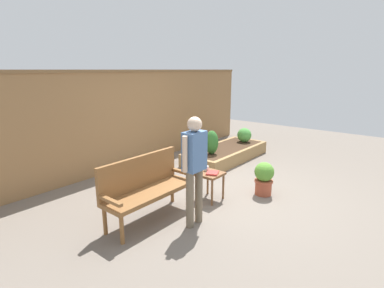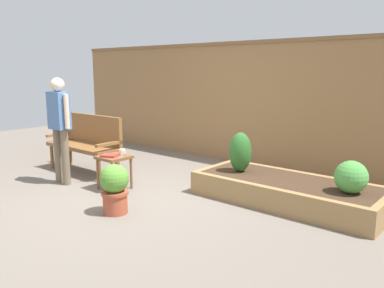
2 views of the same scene
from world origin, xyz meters
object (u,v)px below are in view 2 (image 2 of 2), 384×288
(garden_bench, at_px, (87,139))
(cup_on_table, at_px, (122,152))
(potted_boxwood, at_px, (115,187))
(person_by_bench, at_px, (60,121))
(book_on_table, at_px, (110,155))
(shrub_far_corner, at_px, (351,177))
(shrub_near_bench, at_px, (240,152))
(side_table, at_px, (114,162))

(garden_bench, height_order, cup_on_table, garden_bench)
(cup_on_table, distance_m, potted_boxwood, 1.05)
(garden_bench, xyz_separation_m, cup_on_table, (1.17, -0.25, -0.02))
(person_by_bench, bearing_deg, garden_bench, 114.56)
(book_on_table, distance_m, person_by_bench, 0.95)
(shrub_far_corner, relative_size, person_by_bench, 0.24)
(book_on_table, height_order, shrub_near_bench, shrub_near_bench)
(garden_bench, distance_m, potted_boxwood, 2.14)
(person_by_bench, bearing_deg, cup_on_table, 26.48)
(book_on_table, relative_size, person_by_bench, 0.14)
(potted_boxwood, height_order, person_by_bench, person_by_bench)
(cup_on_table, xyz_separation_m, person_by_bench, (-0.86, -0.43, 0.41))
(garden_bench, xyz_separation_m, potted_boxwood, (1.89, -0.97, -0.23))
(garden_bench, xyz_separation_m, person_by_bench, (0.31, -0.67, 0.39))
(potted_boxwood, xyz_separation_m, shrub_far_corner, (2.16, 1.62, 0.17))
(potted_boxwood, bearing_deg, book_on_table, 144.69)
(shrub_far_corner, distance_m, person_by_bench, 4.00)
(cup_on_table, relative_size, shrub_near_bench, 0.22)
(shrub_far_corner, xyz_separation_m, person_by_bench, (-3.75, -1.32, 0.45))
(side_table, xyz_separation_m, potted_boxwood, (0.77, -0.62, -0.08))
(potted_boxwood, bearing_deg, side_table, 141.36)
(book_on_table, relative_size, potted_boxwood, 0.36)
(shrub_near_bench, xyz_separation_m, shrub_far_corner, (1.48, 0.00, -0.08))
(garden_bench, bearing_deg, cup_on_table, -11.88)
(cup_on_table, bearing_deg, book_on_table, -109.41)
(side_table, bearing_deg, cup_on_table, 67.46)
(book_on_table, distance_m, shrub_near_bench, 1.81)
(potted_boxwood, bearing_deg, cup_on_table, 134.93)
(shrub_near_bench, distance_m, person_by_bench, 2.65)
(garden_bench, relative_size, shrub_far_corner, 3.89)
(side_table, distance_m, potted_boxwood, 0.99)
(book_on_table, height_order, potted_boxwood, potted_boxwood)
(book_on_table, height_order, person_by_bench, person_by_bench)
(garden_bench, bearing_deg, potted_boxwood, -27.18)
(book_on_table, bearing_deg, cup_on_table, 45.87)
(potted_boxwood, xyz_separation_m, shrub_near_bench, (0.68, 1.62, 0.25))
(cup_on_table, height_order, shrub_near_bench, shrub_near_bench)
(garden_bench, relative_size, shrub_near_bench, 2.66)
(side_table, height_order, shrub_near_bench, shrub_near_bench)
(shrub_far_corner, height_order, person_by_bench, person_by_bench)
(shrub_far_corner, bearing_deg, cup_on_table, -162.84)
(garden_bench, xyz_separation_m, book_on_table, (1.11, -0.42, -0.05))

